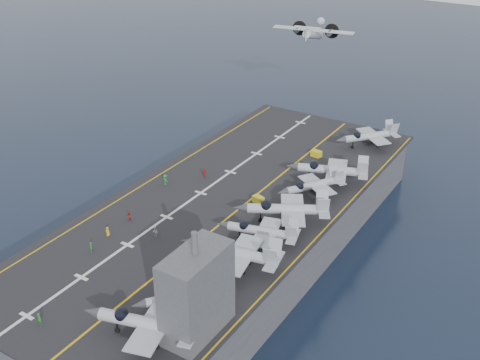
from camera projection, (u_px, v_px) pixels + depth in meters
The scene contains 27 objects.
ground at pixel (229, 250), 112.14m from camera, with size 500.00×500.00×0.00m, color #142135.
hull at pixel (228, 227), 109.81m from camera, with size 36.00×90.00×10.00m, color #56595E.
flight_deck at pixel (228, 203), 107.38m from camera, with size 38.00×92.00×0.40m, color black.
foul_line at pixel (242, 206), 105.87m from camera, with size 0.35×90.00×0.02m, color gold.
landing_centerline at pixel (201, 193), 110.11m from camera, with size 0.50×90.00×0.02m, color silver.
deck_edge_port at pixel (154, 178), 115.29m from camera, with size 0.25×90.00×0.02m, color gold.
deck_edge_stbd at pixel (322, 231), 98.57m from camera, with size 0.25×90.00×0.02m, color gold.
island_superstructure at pixel (196, 284), 74.26m from camera, with size 5.00×10.00×15.00m, color #56595E, non-canonical shape.
fighter_jet_0 at pixel (147, 322), 75.04m from camera, with size 17.91×14.29×5.44m, color #A0AAB2, non-canonical shape.
fighter_jet_1 at pixel (186, 295), 80.54m from camera, with size 15.14×15.67×4.56m, color gray, non-canonical shape.
fighter_jet_2 at pixel (235, 252), 88.65m from camera, with size 17.69×13.51×5.53m, color gray, non-canonical shape.
fighter_jet_3 at pixel (262, 230), 94.59m from camera, with size 15.24×12.07×4.65m, color #9EA5AD, non-canonical shape.
fighter_jet_4 at pixel (287, 208), 99.81m from camera, with size 19.15×17.13×5.55m, color gray, non-canonical shape.
fighter_jet_5 at pixel (313, 184), 108.23m from camera, with size 14.43×15.75×4.55m, color #9AA5AB, non-canonical shape.
fighter_jet_6 at pixel (332, 169), 112.75m from camera, with size 17.97×14.95×5.34m, color #979DA6, non-canonical shape.
fighter_jet_8 at pixel (370, 135), 127.35m from camera, with size 16.28×16.91×4.91m, color #969FA5, non-canonical shape.
tow_cart_a at pixel (179, 265), 89.34m from camera, with size 2.48×1.89×1.34m, color #D3C50B, non-canonical shape.
tow_cart_b at pixel (258, 199), 106.82m from camera, with size 2.27×1.81×1.19m, color gold, non-canonical shape.
tow_cart_c at pixel (316, 154), 123.61m from camera, with size 2.24×1.62×1.25m, color gold, non-canonical shape.
crew_0 at pixel (108, 231), 97.08m from camera, with size 1.01×0.69×1.65m, color gold.
crew_1 at pixel (91, 247), 93.10m from camera, with size 1.19×1.15×1.66m, color #268C33.
crew_2 at pixel (129, 216), 101.23m from camera, with size 0.82×1.08×1.63m, color #B21919.
crew_3 at pixel (165, 180), 112.56m from camera, with size 1.40×1.11×2.06m, color #207F31.
crew_4 at pixel (204, 173), 115.22m from camera, with size 1.30×1.14×1.81m, color red.
crew_6 at pixel (39, 319), 78.28m from camera, with size 1.14×0.77×1.88m, color #207B28.
crew_7 at pixel (155, 232), 96.76m from camera, with size 1.36×1.33×1.91m, color silver.
transport_plane at pixel (313, 35), 154.99m from camera, with size 23.47×18.17×4.99m, color silver, non-canonical shape.
Camera 1 is at (51.37, -77.67, 63.87)m, focal length 45.00 mm.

